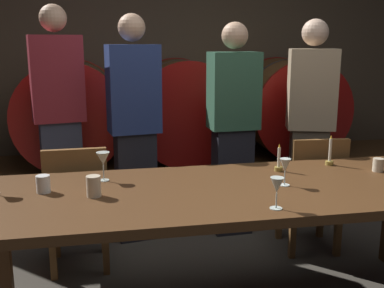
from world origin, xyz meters
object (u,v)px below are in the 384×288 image
(guest_center_right, at_px, (233,129))
(chair_right, at_px, (313,189))
(guest_far_right, at_px, (310,122))
(candle_right, at_px, (330,157))
(dining_table, at_px, (230,198))
(wine_glass_center, at_px, (277,186))
(wine_glass_right, at_px, (285,166))
(cup_right, at_px, (378,165))
(candle_left, at_px, (279,164))
(wine_barrel_center, at_px, (182,110))
(cup_center, at_px, (94,186))
(wine_barrel_left, at_px, (71,113))
(wine_glass_left, at_px, (103,159))
(guest_far_left, at_px, (60,122))
(wine_barrel_right, at_px, (289,107))
(guest_center_left, at_px, (134,128))
(chair_left, at_px, (77,202))
(cup_left, at_px, (43,184))

(guest_center_right, bearing_deg, chair_right, 132.67)
(guest_far_right, xyz_separation_m, candle_right, (-0.26, -0.86, -0.07))
(dining_table, relative_size, wine_glass_center, 17.70)
(wine_glass_right, height_order, cup_right, wine_glass_right)
(candle_left, bearing_deg, cup_right, -11.77)
(wine_barrel_center, relative_size, cup_center, 8.67)
(wine_barrel_left, relative_size, chair_right, 1.08)
(wine_glass_left, bearing_deg, guest_far_left, 107.19)
(wine_barrel_center, distance_m, wine_glass_left, 1.80)
(wine_barrel_right, xyz_separation_m, guest_center_left, (-1.56, -0.74, -0.02))
(wine_glass_left, xyz_separation_m, wine_glass_right, (0.98, -0.28, -0.02))
(chair_right, height_order, wine_glass_right, wine_glass_right)
(wine_glass_center, bearing_deg, chair_right, 55.90)
(guest_center_right, distance_m, candle_left, 0.88)
(wine_glass_left, relative_size, wine_glass_center, 1.08)
(wine_barrel_right, relative_size, candle_right, 4.81)
(wine_barrel_center, relative_size, guest_far_right, 0.55)
(guest_far_right, bearing_deg, candle_left, 72.41)
(candle_left, xyz_separation_m, cup_center, (-1.11, -0.27, 0.01))
(guest_far_left, xyz_separation_m, cup_center, (0.27, -1.31, -0.11))
(wine_barrel_left, distance_m, candle_left, 2.12)
(candle_left, relative_size, cup_center, 1.57)
(guest_center_left, bearing_deg, wine_glass_right, 113.43)
(guest_far_right, xyz_separation_m, candle_left, (-0.64, -0.93, -0.08))
(guest_center_right, xyz_separation_m, wine_glass_right, (-0.04, -1.16, 0.01))
(wine_barrel_left, bearing_deg, guest_far_left, -94.69)
(candle_right, bearing_deg, cup_center, -166.98)
(chair_left, relative_size, chair_right, 1.00)
(chair_right, height_order, cup_right, chair_right)
(chair_right, distance_m, wine_glass_left, 1.60)
(dining_table, relative_size, guest_center_left, 1.57)
(wine_barrel_center, bearing_deg, cup_left, -120.29)
(cup_left, bearing_deg, guest_center_right, 37.87)
(guest_center_left, relative_size, cup_right, 21.52)
(guest_far_left, height_order, candle_right, guest_far_left)
(dining_table, distance_m, wine_glass_right, 0.35)
(candle_right, height_order, wine_glass_center, candle_right)
(wine_glass_right, distance_m, cup_right, 0.69)
(candle_right, xyz_separation_m, wine_glass_left, (-1.43, -0.07, 0.07))
(wine_barrel_right, bearing_deg, cup_right, -94.97)
(cup_left, bearing_deg, guest_far_left, 90.49)
(guest_center_right, relative_size, cup_left, 18.26)
(dining_table, bearing_deg, guest_center_left, 110.51)
(candle_right, bearing_deg, wine_glass_center, -132.40)
(wine_glass_center, bearing_deg, candle_left, 67.64)
(wine_barrel_left, xyz_separation_m, guest_far_left, (-0.05, -0.60, 0.02))
(wine_barrel_center, relative_size, cup_right, 11.71)
(wine_barrel_center, height_order, candle_right, wine_barrel_center)
(wine_barrel_center, height_order, guest_far_left, guest_far_left)
(guest_far_right, bearing_deg, wine_barrel_right, -82.02)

